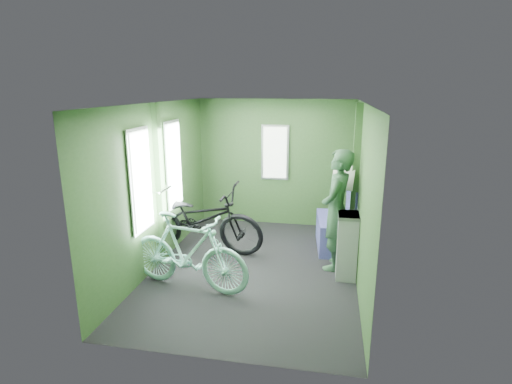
% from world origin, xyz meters
% --- Properties ---
extents(room, '(4.00, 4.02, 2.31)m').
position_xyz_m(room, '(-0.04, 0.04, 1.44)').
color(room, black).
rests_on(room, ground).
extents(bicycle_black, '(2.16, 1.14, 1.19)m').
position_xyz_m(bicycle_black, '(-0.96, 0.45, 0.00)').
color(bicycle_black, black).
rests_on(bicycle_black, ground).
extents(bicycle_mint, '(1.73, 0.82, 1.02)m').
position_xyz_m(bicycle_mint, '(-0.72, -0.72, 0.00)').
color(bicycle_mint, '#98E7DE').
rests_on(bicycle_mint, ground).
extents(passenger, '(0.55, 0.75, 1.70)m').
position_xyz_m(passenger, '(1.11, 0.26, 0.85)').
color(passenger, '#27482E').
rests_on(passenger, ground).
extents(waste_box, '(0.26, 0.37, 0.90)m').
position_xyz_m(waste_box, '(1.26, -0.02, 0.45)').
color(waste_box, gray).
rests_on(waste_box, ground).
extents(bench_seat, '(0.64, 1.04, 1.05)m').
position_xyz_m(bench_seat, '(1.15, 1.00, 0.31)').
color(bench_seat, navy).
rests_on(bench_seat, ground).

